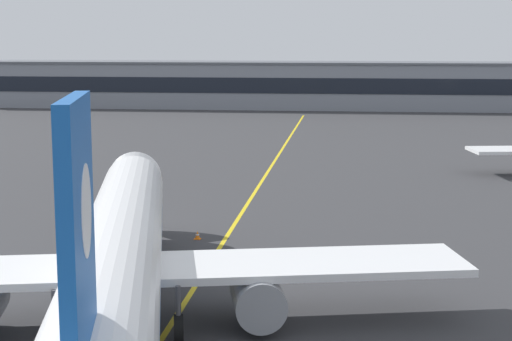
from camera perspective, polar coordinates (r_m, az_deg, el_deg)
taxiway_centreline at (r=51.64m, az=-2.61°, el=-5.48°), size 0.47×180.00×0.01m
airliner_foreground at (r=37.29m, az=-9.50°, el=-6.02°), size 32.27×41.08×11.65m
safety_cone_by_nose_gear at (r=54.27m, az=-4.07°, el=-4.49°), size 0.44×0.44×0.55m
terminal_building at (r=154.16m, az=5.05°, el=5.90°), size 135.32×12.40×8.62m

